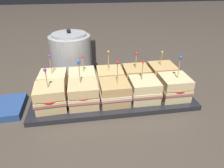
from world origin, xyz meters
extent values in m
plane|color=#4C4238|center=(0.00, 0.00, 0.00)|extent=(6.00, 6.00, 0.00)
cube|color=#232328|center=(0.00, 0.00, 0.01)|extent=(0.59, 0.26, 0.01)
cube|color=#232328|center=(0.00, 0.00, 0.01)|extent=(0.59, 0.26, 0.01)
cube|color=#DBB77A|center=(-0.22, -0.05, 0.03)|extent=(0.10, 0.10, 0.03)
cube|color=#B26B60|center=(-0.22, -0.05, 0.05)|extent=(0.11, 0.11, 0.01)
cube|color=beige|center=(-0.22, -0.05, 0.06)|extent=(0.11, 0.11, 0.01)
cylinder|color=red|center=(-0.22, -0.07, 0.07)|extent=(0.07, 0.07, 0.00)
cube|color=#E8C281|center=(-0.22, -0.05, 0.08)|extent=(0.10, 0.10, 0.03)
cylinder|color=tan|center=(-0.22, -0.06, 0.13)|extent=(0.00, 0.01, 0.07)
sphere|color=purple|center=(-0.22, -0.06, 0.16)|extent=(0.01, 0.01, 0.01)
cube|color=#DBB77A|center=(-0.11, -0.05, 0.03)|extent=(0.10, 0.10, 0.03)
cube|color=tan|center=(-0.11, -0.05, 0.05)|extent=(0.10, 0.10, 0.01)
cube|color=beige|center=(-0.11, -0.05, 0.06)|extent=(0.10, 0.10, 0.01)
cylinder|color=red|center=(-0.11, -0.07, 0.07)|extent=(0.07, 0.07, 0.00)
cube|color=#E8C281|center=(-0.11, -0.05, 0.08)|extent=(0.10, 0.10, 0.03)
cylinder|color=tan|center=(-0.12, -0.04, 0.13)|extent=(0.00, 0.01, 0.08)
sphere|color=blue|center=(-0.12, -0.04, 0.17)|extent=(0.01, 0.01, 0.01)
cube|color=tan|center=(0.00, -0.05, 0.03)|extent=(0.10, 0.10, 0.03)
cube|color=tan|center=(0.00, -0.05, 0.05)|extent=(0.11, 0.11, 0.01)
cube|color=beige|center=(0.00, -0.05, 0.06)|extent=(0.10, 0.10, 0.01)
cube|color=tan|center=(0.00, -0.05, 0.08)|extent=(0.10, 0.10, 0.03)
cylinder|color=tan|center=(0.01, -0.06, 0.13)|extent=(0.00, 0.01, 0.09)
sphere|color=red|center=(0.01, -0.06, 0.17)|extent=(0.01, 0.01, 0.01)
cube|color=beige|center=(0.11, -0.05, 0.03)|extent=(0.10, 0.10, 0.03)
cube|color=#B26B60|center=(0.11, -0.05, 0.05)|extent=(0.10, 0.10, 0.01)
cube|color=beige|center=(0.11, -0.05, 0.06)|extent=(0.10, 0.10, 0.01)
cube|color=beige|center=(0.11, -0.05, 0.08)|extent=(0.10, 0.10, 0.03)
cylinder|color=tan|center=(0.10, -0.05, 0.13)|extent=(0.00, 0.00, 0.08)
sphere|color=red|center=(0.10, -0.05, 0.16)|extent=(0.01, 0.01, 0.01)
cube|color=beige|center=(0.22, -0.05, 0.03)|extent=(0.10, 0.10, 0.03)
cube|color=#B26B60|center=(0.22, -0.05, 0.05)|extent=(0.10, 0.10, 0.01)
cube|color=beige|center=(0.22, -0.05, 0.06)|extent=(0.10, 0.10, 0.01)
cylinder|color=red|center=(0.22, -0.07, 0.07)|extent=(0.07, 0.07, 0.00)
cube|color=beige|center=(0.22, -0.05, 0.08)|extent=(0.10, 0.10, 0.03)
cylinder|color=tan|center=(0.22, -0.06, 0.13)|extent=(0.00, 0.01, 0.09)
sphere|color=blue|center=(0.22, -0.06, 0.18)|extent=(0.01, 0.01, 0.01)
cube|color=beige|center=(-0.22, 0.06, 0.03)|extent=(0.10, 0.10, 0.03)
cube|color=tan|center=(-0.22, 0.06, 0.05)|extent=(0.11, 0.11, 0.01)
cube|color=beige|center=(-0.22, 0.06, 0.06)|extent=(0.11, 0.11, 0.01)
cube|color=beige|center=(-0.22, 0.06, 0.08)|extent=(0.10, 0.10, 0.03)
cylinder|color=tan|center=(-0.22, 0.06, 0.13)|extent=(0.00, 0.01, 0.08)
sphere|color=purple|center=(-0.22, 0.06, 0.16)|extent=(0.01, 0.01, 0.01)
cube|color=beige|center=(-0.11, 0.05, 0.03)|extent=(0.10, 0.10, 0.03)
cube|color=tan|center=(-0.11, 0.05, 0.05)|extent=(0.11, 0.11, 0.01)
cube|color=beige|center=(-0.11, 0.05, 0.06)|extent=(0.10, 0.10, 0.01)
cube|color=beige|center=(-0.11, 0.05, 0.08)|extent=(0.10, 0.10, 0.03)
cylinder|color=tan|center=(-0.10, 0.05, 0.12)|extent=(0.00, 0.01, 0.07)
sphere|color=red|center=(-0.10, 0.05, 0.15)|extent=(0.01, 0.01, 0.01)
cube|color=tan|center=(0.00, 0.05, 0.03)|extent=(0.10, 0.10, 0.03)
cube|color=tan|center=(0.00, 0.05, 0.05)|extent=(0.11, 0.11, 0.01)
cube|color=beige|center=(0.00, 0.05, 0.06)|extent=(0.10, 0.10, 0.01)
cube|color=#E0B771|center=(0.00, 0.05, 0.08)|extent=(0.10, 0.10, 0.03)
cylinder|color=tan|center=(-0.01, 0.04, 0.13)|extent=(0.00, 0.01, 0.09)
sphere|color=orange|center=(-0.01, 0.04, 0.17)|extent=(0.01, 0.01, 0.01)
cube|color=tan|center=(0.11, 0.06, 0.03)|extent=(0.10, 0.10, 0.03)
cube|color=#B26B60|center=(0.11, 0.06, 0.05)|extent=(0.11, 0.11, 0.01)
cube|color=beige|center=(0.11, 0.06, 0.06)|extent=(0.10, 0.10, 0.01)
cube|color=tan|center=(0.11, 0.06, 0.08)|extent=(0.10, 0.10, 0.03)
cylinder|color=tan|center=(0.10, 0.05, 0.12)|extent=(0.00, 0.01, 0.07)
sphere|color=red|center=(0.10, 0.05, 0.16)|extent=(0.01, 0.01, 0.01)
cube|color=tan|center=(0.22, 0.05, 0.03)|extent=(0.10, 0.10, 0.03)
cube|color=#B26B60|center=(0.22, 0.05, 0.05)|extent=(0.10, 0.10, 0.01)
cube|color=beige|center=(0.22, 0.05, 0.06)|extent=(0.10, 0.10, 0.01)
cylinder|color=red|center=(0.22, 0.04, 0.07)|extent=(0.07, 0.07, 0.00)
cube|color=tan|center=(0.22, 0.05, 0.08)|extent=(0.10, 0.10, 0.03)
cylinder|color=tan|center=(0.21, 0.06, 0.12)|extent=(0.00, 0.01, 0.07)
sphere|color=yellow|center=(0.21, 0.06, 0.16)|extent=(0.01, 0.01, 0.01)
cylinder|color=#B7BABF|center=(-0.15, 0.27, 0.09)|extent=(0.19, 0.19, 0.18)
cylinder|color=#B7BABF|center=(-0.15, 0.27, 0.18)|extent=(0.16, 0.16, 0.01)
sphere|color=black|center=(-0.15, 0.27, 0.20)|extent=(0.02, 0.02, 0.02)
cube|color=black|center=(-0.05, 0.27, 0.10)|extent=(0.02, 0.02, 0.11)
cube|color=navy|center=(-0.39, -0.02, 0.01)|extent=(0.15, 0.15, 0.02)
camera|label=1|loc=(-0.10, -0.65, 0.42)|focal=32.00mm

